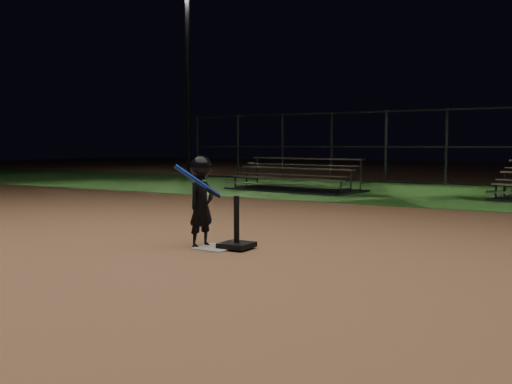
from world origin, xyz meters
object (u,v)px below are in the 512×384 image
batting_tee (237,238)px  child_batter (201,199)px  home_plate (216,248)px  bleacher_left (294,184)px  light_pole_left (187,65)px

batting_tee → child_batter: bearing=-164.8°
home_plate → bleacher_left: (-3.27, 8.62, 0.18)m
light_pole_left → child_batter: bearing=-51.7°
child_batter → light_pole_left: 19.52m
child_batter → light_pole_left: (-11.79, 14.95, 4.32)m
home_plate → light_pole_left: bearing=128.8°
bleacher_left → light_pole_left: size_ratio=0.49×
home_plate → batting_tee: batting_tee is taller
home_plate → bleacher_left: 9.22m
batting_tee → light_pole_left: bearing=129.5°
batting_tee → bleacher_left: size_ratio=0.16×
child_batter → bleacher_left: child_batter is taller
bleacher_left → light_pole_left: bearing=152.6°
batting_tee → light_pole_left: 19.82m
child_batter → bleacher_left: size_ratio=0.29×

